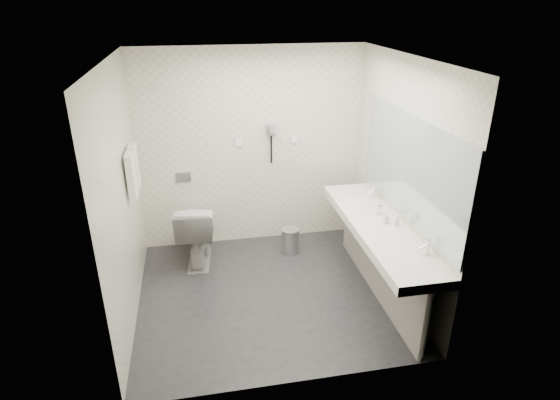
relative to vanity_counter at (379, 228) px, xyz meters
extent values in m
plane|color=#242328|center=(-1.12, 0.20, -0.80)|extent=(2.80, 2.80, 0.00)
plane|color=white|center=(-1.12, 0.20, 1.70)|extent=(2.80, 2.80, 0.00)
plane|color=silver|center=(-1.12, 1.50, 0.45)|extent=(2.80, 0.00, 2.80)
plane|color=silver|center=(-1.12, -1.10, 0.45)|extent=(2.80, 0.00, 2.80)
plane|color=silver|center=(-2.52, 0.20, 0.45)|extent=(0.00, 2.60, 2.60)
plane|color=silver|center=(0.27, 0.20, 0.45)|extent=(0.00, 2.60, 2.60)
cube|color=white|center=(0.00, 0.00, 0.00)|extent=(0.55, 2.20, 0.10)
cube|color=gray|center=(0.02, 0.00, -0.42)|extent=(0.03, 2.15, 0.75)
cylinder|color=silver|center=(0.05, -1.04, -0.42)|extent=(0.06, 0.06, 0.75)
cylinder|color=silver|center=(0.05, 1.04, -0.42)|extent=(0.06, 0.06, 0.75)
cube|color=#B2BCC6|center=(0.26, 0.00, 0.65)|extent=(0.02, 2.20, 1.05)
ellipsoid|color=white|center=(0.00, -0.65, 0.04)|extent=(0.40, 0.31, 0.05)
ellipsoid|color=white|center=(0.00, 0.65, 0.04)|extent=(0.40, 0.31, 0.05)
cylinder|color=silver|center=(0.19, -0.65, 0.12)|extent=(0.04, 0.04, 0.15)
cylinder|color=silver|center=(0.19, 0.65, 0.12)|extent=(0.04, 0.04, 0.15)
imported|color=beige|center=(0.08, 0.00, 0.10)|extent=(0.06, 0.06, 0.11)
imported|color=beige|center=(0.16, -0.07, 0.11)|extent=(0.06, 0.06, 0.12)
cylinder|color=silver|center=(0.09, 0.22, 0.10)|extent=(0.07, 0.07, 0.10)
imported|color=white|center=(-1.87, 1.05, -0.40)|extent=(0.53, 0.84, 0.80)
cube|color=#B2B5BA|center=(-1.98, 1.49, 0.15)|extent=(0.18, 0.02, 0.12)
cylinder|color=#B2B5BA|center=(-0.71, 1.04, -0.64)|extent=(0.28, 0.28, 0.31)
cylinder|color=#B2B5BA|center=(-0.71, 1.04, -0.48)|extent=(0.22, 0.22, 0.02)
cylinder|color=silver|center=(-2.47, 0.75, 0.75)|extent=(0.02, 0.62, 0.02)
cube|color=white|center=(-2.46, 0.61, 0.53)|extent=(0.07, 0.24, 0.48)
cube|color=white|center=(-2.46, 0.89, 0.53)|extent=(0.07, 0.24, 0.48)
cube|color=gray|center=(-0.88, 1.47, 0.70)|extent=(0.10, 0.04, 0.14)
cylinder|color=gray|center=(-0.88, 1.40, 0.73)|extent=(0.08, 0.14, 0.08)
cylinder|color=black|center=(-0.88, 1.46, 0.45)|extent=(0.02, 0.02, 0.35)
cube|color=white|center=(-1.27, 1.49, 0.55)|extent=(0.09, 0.02, 0.09)
cube|color=white|center=(-0.57, 1.49, 0.55)|extent=(0.09, 0.02, 0.09)
camera|label=1|loc=(-1.80, -3.97, 2.21)|focal=29.55mm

